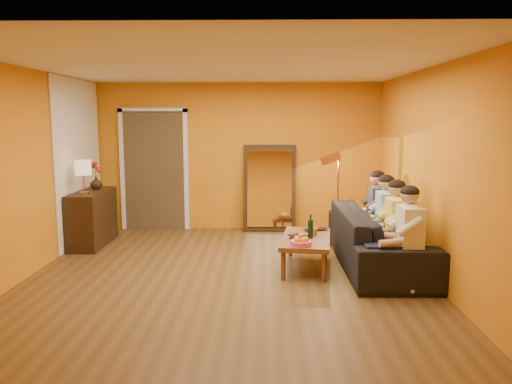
{
  "coord_description": "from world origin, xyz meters",
  "views": [
    {
      "loc": [
        0.47,
        -6.08,
        1.97
      ],
      "look_at": [
        0.35,
        0.5,
        1.0
      ],
      "focal_mm": 35.0,
      "sensor_mm": 36.0,
      "label": 1
    }
  ],
  "objects_px": {
    "table_lamp": "(83,177)",
    "dog": "(406,262)",
    "person_far_right": "(377,212)",
    "wine_bottle": "(310,226)",
    "tumbler": "(314,231)",
    "coffee_table": "(306,252)",
    "person_mid_left": "(397,228)",
    "person_mid_right": "(386,219)",
    "sideboard": "(92,218)",
    "mirror_frame": "(270,188)",
    "floor_lamp": "(338,202)",
    "sofa": "(378,238)",
    "person_far_left": "(409,238)",
    "laptop": "(317,230)",
    "vase": "(96,183)"
  },
  "relations": [
    {
      "from": "laptop",
      "to": "person_far_right",
      "type": "bearing_deg",
      "value": 10.2
    },
    {
      "from": "dog",
      "to": "laptop",
      "type": "bearing_deg",
      "value": 149.26
    },
    {
      "from": "dog",
      "to": "person_far_left",
      "type": "relative_size",
      "value": 0.54
    },
    {
      "from": "dog",
      "to": "tumbler",
      "type": "bearing_deg",
      "value": 157.23
    },
    {
      "from": "person_mid_right",
      "to": "wine_bottle",
      "type": "bearing_deg",
      "value": -163.47
    },
    {
      "from": "tumbler",
      "to": "vase",
      "type": "height_order",
      "value": "vase"
    },
    {
      "from": "floor_lamp",
      "to": "person_mid_right",
      "type": "distance_m",
      "value": 0.95
    },
    {
      "from": "coffee_table",
      "to": "dog",
      "type": "relative_size",
      "value": 1.85
    },
    {
      "from": "dog",
      "to": "wine_bottle",
      "type": "bearing_deg",
      "value": 164.79
    },
    {
      "from": "person_mid_right",
      "to": "tumbler",
      "type": "bearing_deg",
      "value": -171.66
    },
    {
      "from": "floor_lamp",
      "to": "dog",
      "type": "relative_size",
      "value": 2.19
    },
    {
      "from": "coffee_table",
      "to": "person_far_right",
      "type": "distance_m",
      "value": 1.44
    },
    {
      "from": "person_far_left",
      "to": "dog",
      "type": "bearing_deg",
      "value": 169.78
    },
    {
      "from": "sideboard",
      "to": "person_far_right",
      "type": "bearing_deg",
      "value": -4.93
    },
    {
      "from": "mirror_frame",
      "to": "sideboard",
      "type": "bearing_deg",
      "value": -158.84
    },
    {
      "from": "floor_lamp",
      "to": "vase",
      "type": "bearing_deg",
      "value": -172.01
    },
    {
      "from": "table_lamp",
      "to": "coffee_table",
      "type": "distance_m",
      "value": 3.49
    },
    {
      "from": "dog",
      "to": "person_far_right",
      "type": "relative_size",
      "value": 0.54
    },
    {
      "from": "person_far_left",
      "to": "laptop",
      "type": "distance_m",
      "value": 1.52
    },
    {
      "from": "dog",
      "to": "wine_bottle",
      "type": "relative_size",
      "value": 2.13
    },
    {
      "from": "coffee_table",
      "to": "person_far_left",
      "type": "height_order",
      "value": "person_far_left"
    },
    {
      "from": "mirror_frame",
      "to": "person_far_left",
      "type": "height_order",
      "value": "mirror_frame"
    },
    {
      "from": "wine_bottle",
      "to": "tumbler",
      "type": "bearing_deg",
      "value": 67.62
    },
    {
      "from": "wine_bottle",
      "to": "tumbler",
      "type": "height_order",
      "value": "wine_bottle"
    },
    {
      "from": "sofa",
      "to": "laptop",
      "type": "bearing_deg",
      "value": 77.1
    },
    {
      "from": "sideboard",
      "to": "table_lamp",
      "type": "distance_m",
      "value": 0.74
    },
    {
      "from": "tumbler",
      "to": "laptop",
      "type": "bearing_deg",
      "value": 75.38
    },
    {
      "from": "sofa",
      "to": "floor_lamp",
      "type": "distance_m",
      "value": 1.03
    },
    {
      "from": "tumbler",
      "to": "laptop",
      "type": "relative_size",
      "value": 0.31
    },
    {
      "from": "mirror_frame",
      "to": "laptop",
      "type": "height_order",
      "value": "mirror_frame"
    },
    {
      "from": "table_lamp",
      "to": "dog",
      "type": "distance_m",
      "value": 4.73
    },
    {
      "from": "sideboard",
      "to": "laptop",
      "type": "xyz_separation_m",
      "value": [
        3.44,
        -0.84,
        0.01
      ]
    },
    {
      "from": "table_lamp",
      "to": "coffee_table",
      "type": "bearing_deg",
      "value": -15.33
    },
    {
      "from": "person_far_right",
      "to": "person_mid_left",
      "type": "bearing_deg",
      "value": -90.0
    },
    {
      "from": "table_lamp",
      "to": "wine_bottle",
      "type": "relative_size",
      "value": 1.65
    },
    {
      "from": "mirror_frame",
      "to": "floor_lamp",
      "type": "distance_m",
      "value": 1.61
    },
    {
      "from": "sofa",
      "to": "person_far_right",
      "type": "bearing_deg",
      "value": -11.31
    },
    {
      "from": "mirror_frame",
      "to": "sofa",
      "type": "height_order",
      "value": "mirror_frame"
    },
    {
      "from": "person_mid_left",
      "to": "person_mid_right",
      "type": "relative_size",
      "value": 1.0
    },
    {
      "from": "dog",
      "to": "mirror_frame",
      "type": "bearing_deg",
      "value": 138.32
    },
    {
      "from": "floor_lamp",
      "to": "wine_bottle",
      "type": "height_order",
      "value": "floor_lamp"
    },
    {
      "from": "sofa",
      "to": "floor_lamp",
      "type": "xyz_separation_m",
      "value": [
        -0.42,
        0.87,
        0.34
      ]
    },
    {
      "from": "person_far_left",
      "to": "mirror_frame",
      "type": "bearing_deg",
      "value": 116.96
    },
    {
      "from": "person_far_left",
      "to": "laptop",
      "type": "xyz_separation_m",
      "value": [
        -0.93,
        1.18,
        -0.18
      ]
    },
    {
      "from": "vase",
      "to": "tumbler",
      "type": "bearing_deg",
      "value": -21.4
    },
    {
      "from": "person_far_right",
      "to": "wine_bottle",
      "type": "relative_size",
      "value": 3.94
    },
    {
      "from": "mirror_frame",
      "to": "dog",
      "type": "height_order",
      "value": "mirror_frame"
    },
    {
      "from": "sideboard",
      "to": "dog",
      "type": "height_order",
      "value": "sideboard"
    },
    {
      "from": "sideboard",
      "to": "tumbler",
      "type": "relative_size",
      "value": 11.27
    },
    {
      "from": "sofa",
      "to": "wine_bottle",
      "type": "relative_size",
      "value": 8.34
    }
  ]
}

